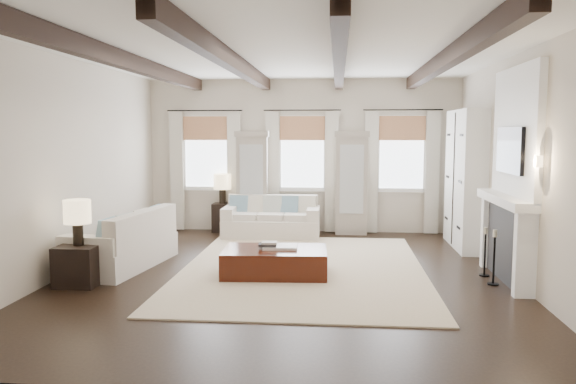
# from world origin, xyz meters

# --- Properties ---
(ground) EXTENTS (7.50, 7.50, 0.00)m
(ground) POSITION_xyz_m (0.00, 0.00, 0.00)
(ground) COLOR black
(ground) RESTS_ON ground
(room_shell) EXTENTS (6.54, 7.54, 3.22)m
(room_shell) POSITION_xyz_m (0.75, 0.90, 1.89)
(room_shell) COLOR beige
(room_shell) RESTS_ON ground
(area_rug) EXTENTS (3.66, 5.04, 0.02)m
(area_rug) POSITION_xyz_m (0.22, 0.42, 0.01)
(area_rug) COLOR beige
(area_rug) RESTS_ON ground
(sofa_back) EXTENTS (1.92, 0.87, 0.82)m
(sofa_back) POSITION_xyz_m (-0.57, 3.06, 0.33)
(sofa_back) COLOR silver
(sofa_back) RESTS_ON ground
(sofa_left) EXTENTS (1.21, 2.18, 0.89)m
(sofa_left) POSITION_xyz_m (-2.54, 0.31, 0.35)
(sofa_left) COLOR silver
(sofa_left) RESTS_ON ground
(ottoman) EXTENTS (1.55, 1.02, 0.40)m
(ottoman) POSITION_xyz_m (-0.16, -0.01, 0.20)
(ottoman) COLOR black
(ottoman) RESTS_ON ground
(tray) EXTENTS (0.52, 0.40, 0.04)m
(tray) POSITION_xyz_m (-0.09, 0.06, 0.42)
(tray) COLOR white
(tray) RESTS_ON ottoman
(book_lower) EXTENTS (0.27, 0.21, 0.04)m
(book_lower) POSITION_xyz_m (-0.27, -0.01, 0.46)
(book_lower) COLOR #262628
(book_lower) RESTS_ON tray
(book_upper) EXTENTS (0.23, 0.18, 0.03)m
(book_upper) POSITION_xyz_m (-0.24, -0.03, 0.49)
(book_upper) COLOR beige
(book_upper) RESTS_ON book_lower
(side_table_front) EXTENTS (0.56, 0.56, 0.56)m
(side_table_front) POSITION_xyz_m (-2.79, -0.75, 0.28)
(side_table_front) COLOR black
(side_table_front) RESTS_ON ground
(lamp_front) EXTENTS (0.36, 0.36, 0.63)m
(lamp_front) POSITION_xyz_m (-2.79, -0.75, 0.98)
(lamp_front) COLOR black
(lamp_front) RESTS_ON side_table_front
(side_table_back) EXTENTS (0.40, 0.40, 0.60)m
(side_table_back) POSITION_xyz_m (-1.68, 3.54, 0.30)
(side_table_back) COLOR black
(side_table_back) RESTS_ON ground
(lamp_back) EXTENTS (0.36, 0.36, 0.62)m
(lamp_back) POSITION_xyz_m (-1.68, 3.54, 1.03)
(lamp_back) COLOR black
(lamp_back) RESTS_ON side_table_back
(candlestick_near) EXTENTS (0.16, 0.16, 0.77)m
(candlestick_near) POSITION_xyz_m (2.90, -0.24, 0.32)
(candlestick_near) COLOR black
(candlestick_near) RESTS_ON ground
(candlestick_far) EXTENTS (0.15, 0.15, 0.72)m
(candlestick_far) POSITION_xyz_m (2.90, 0.24, 0.30)
(candlestick_far) COLOR black
(candlestick_far) RESTS_ON ground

